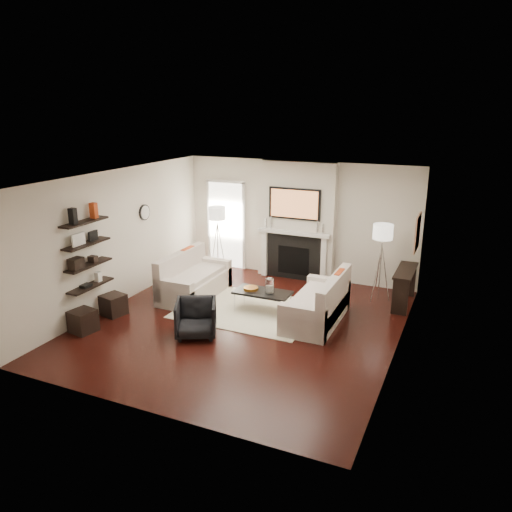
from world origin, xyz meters
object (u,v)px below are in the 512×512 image
at_px(armchair, 196,317).
at_px(ottoman_near, 113,305).
at_px(loveseat_left_base, 195,286).
at_px(coffee_table, 263,292).
at_px(lamp_left_shade, 217,213).
at_px(lamp_right_shade, 383,232).
at_px(loveseat_right_base, 316,311).

xyz_separation_m(armchair, ottoman_near, (-1.92, 0.14, -0.15)).
bearing_deg(loveseat_left_base, armchair, -58.84).
bearing_deg(loveseat_left_base, coffee_table, -7.08).
xyz_separation_m(lamp_left_shade, lamp_right_shade, (3.90, -0.24, 0.00)).
height_order(lamp_right_shade, ottoman_near, lamp_right_shade).
relative_size(lamp_right_shade, ottoman_near, 1.00).
distance_m(loveseat_right_base, lamp_left_shade, 3.77).
height_order(coffee_table, lamp_left_shade, lamp_left_shade).
relative_size(loveseat_left_base, armchair, 2.55).
bearing_deg(lamp_left_shade, ottoman_near, -101.26).
xyz_separation_m(loveseat_right_base, lamp_right_shade, (0.86, 1.60, 1.24)).
bearing_deg(lamp_right_shade, coffee_table, -140.95).
bearing_deg(ottoman_near, lamp_right_shade, 32.44).
bearing_deg(coffee_table, loveseat_left_base, 172.92).
height_order(lamp_left_shade, ottoman_near, lamp_left_shade).
xyz_separation_m(loveseat_left_base, ottoman_near, (-0.93, -1.50, -0.01)).
distance_m(loveseat_right_base, armchair, 2.25).
relative_size(loveseat_left_base, ottoman_near, 4.50).
relative_size(lamp_left_shade, ottoman_near, 1.00).
bearing_deg(armchair, lamp_right_shade, 22.64).
bearing_deg(lamp_left_shade, loveseat_right_base, -31.18).
distance_m(loveseat_right_base, lamp_right_shade, 2.20).
distance_m(loveseat_left_base, loveseat_right_base, 2.74).
bearing_deg(coffee_table, lamp_left_shade, 137.00).
bearing_deg(ottoman_near, coffee_table, 26.68).
bearing_deg(ottoman_near, loveseat_left_base, 58.12).
bearing_deg(ottoman_near, lamp_left_shade, 78.74).
height_order(loveseat_left_base, lamp_left_shade, lamp_left_shade).
height_order(loveseat_left_base, loveseat_right_base, same).
xyz_separation_m(loveseat_right_base, armchair, (-1.74, -1.42, 0.14)).
height_order(coffee_table, lamp_right_shade, lamp_right_shade).
bearing_deg(lamp_left_shade, coffee_table, -43.00).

